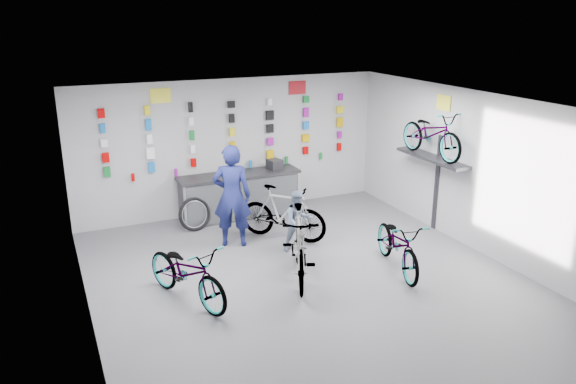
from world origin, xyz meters
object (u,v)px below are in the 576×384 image
bike_center (299,245)px  clerk (232,196)px  bike_service (283,213)px  customer (298,221)px  counter (240,196)px  bike_left (187,272)px  bike_right (398,244)px

bike_center → clerk: clerk is taller
bike_service → customer: size_ratio=1.55×
counter → clerk: 1.66m
counter → bike_service: 1.60m
bike_left → customer: 2.67m
counter → bike_service: (0.35, -1.56, 0.06)m
bike_left → customer: customer is taller
bike_left → bike_service: (2.39, 1.72, 0.05)m
bike_left → bike_center: 1.93m
counter → customer: 2.22m
bike_left → bike_right: 3.68m
bike_service → clerk: 1.11m
bike_left → bike_service: 2.94m
bike_left → bike_service: bearing=13.6°
bike_service → counter: bearing=60.0°
bike_center → bike_service: 1.78m
customer → bike_service: bearing=96.7°
counter → clerk: bearing=-114.5°
customer → counter: bearing=102.8°
bike_service → clerk: clerk is taller
bike_center → bike_right: bike_center is taller
bike_service → bike_right: bearing=-101.9°
bike_service → customer: bearing=-128.5°
customer → bike_left: bearing=-153.3°
bike_left → bike_right: bike_left is taller
bike_left → bike_right: bearing=-28.4°
counter → bike_right: bearing=-66.3°
bike_right → clerk: (-2.28, 2.25, 0.52)m
bike_left → bike_service: size_ratio=1.04×
bike_left → bike_right: size_ratio=1.02×
bike_center → bike_right: bearing=9.2°
clerk → bike_center: bearing=130.0°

